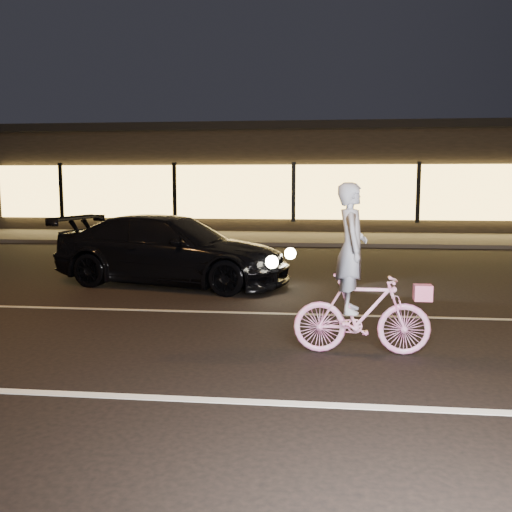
# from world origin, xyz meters

# --- Properties ---
(ground) EXTENTS (90.00, 90.00, 0.00)m
(ground) POSITION_xyz_m (0.00, 0.00, 0.00)
(ground) COLOR black
(ground) RESTS_ON ground
(lane_stripe_near) EXTENTS (60.00, 0.12, 0.01)m
(lane_stripe_near) POSITION_xyz_m (0.00, -1.50, 0.00)
(lane_stripe_near) COLOR silver
(lane_stripe_near) RESTS_ON ground
(lane_stripe_far) EXTENTS (60.00, 0.10, 0.01)m
(lane_stripe_far) POSITION_xyz_m (0.00, 2.00, 0.00)
(lane_stripe_far) COLOR gray
(lane_stripe_far) RESTS_ON ground
(sidewalk) EXTENTS (30.00, 4.00, 0.12)m
(sidewalk) POSITION_xyz_m (0.00, 13.00, 0.06)
(sidewalk) COLOR #383533
(sidewalk) RESTS_ON ground
(storefront) EXTENTS (25.40, 8.42, 4.20)m
(storefront) POSITION_xyz_m (0.00, 18.97, 2.15)
(storefront) COLOR black
(storefront) RESTS_ON ground
(cyclist) EXTENTS (1.57, 0.54, 1.97)m
(cyclist) POSITION_xyz_m (1.45, 0.10, 0.70)
(cyclist) COLOR #FF3FB2
(cyclist) RESTS_ON ground
(sedan) EXTENTS (4.90, 2.78, 1.34)m
(sedan) POSITION_xyz_m (-1.84, 4.29, 0.67)
(sedan) COLOR black
(sedan) RESTS_ON ground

